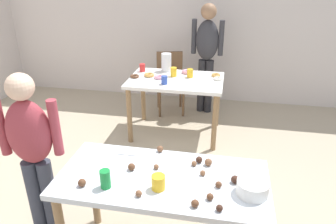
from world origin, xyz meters
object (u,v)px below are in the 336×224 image
object	(u,v)px
dining_table_near	(163,189)
dining_table_far	(176,87)
person_adult_far	(207,50)
mixing_bowl	(253,188)
soda_can	(105,179)
person_girl_near	(32,148)
chair_far_table	(170,78)
pitcher_far	(166,62)

from	to	relation	value
dining_table_near	dining_table_far	bearing A→B (deg)	97.02
dining_table_far	person_adult_far	xyz separation A→B (m)	(0.30, 0.78, 0.29)
mixing_bowl	soda_can	size ratio (longest dim) A/B	1.61
soda_can	person_girl_near	bearing A→B (deg)	159.53
person_girl_near	person_adult_far	world-z (taller)	person_adult_far
chair_far_table	dining_table_near	bearing A→B (deg)	-80.55
dining_table_near	dining_table_far	size ratio (longest dim) A/B	1.21
chair_far_table	soda_can	xyz separation A→B (m)	(0.13, -2.88, 0.31)
person_girl_near	soda_can	bearing A→B (deg)	-20.47
dining_table_near	dining_table_far	distance (m)	1.98
mixing_bowl	pitcher_far	xyz separation A→B (m)	(-0.99, 2.33, 0.07)
chair_far_table	pitcher_far	distance (m)	0.58
dining_table_near	pitcher_far	bearing A→B (deg)	100.49
person_girl_near	mixing_bowl	distance (m)	1.55
mixing_bowl	soda_can	distance (m)	0.90
chair_far_table	dining_table_far	bearing A→B (deg)	-74.25
chair_far_table	mixing_bowl	distance (m)	2.97
dining_table_near	pitcher_far	world-z (taller)	pitcher_far
dining_table_near	soda_can	distance (m)	0.40
dining_table_near	pitcher_far	xyz separation A→B (m)	(-0.42, 2.26, 0.22)
dining_table_far	chair_far_table	bearing A→B (deg)	105.75
dining_table_near	person_adult_far	distance (m)	2.77
mixing_bowl	person_girl_near	bearing A→B (deg)	174.99
person_adult_far	pitcher_far	xyz separation A→B (m)	(-0.48, -0.49, -0.07)
dining_table_far	chair_far_table	xyz separation A→B (m)	(-0.21, 0.74, -0.15)
person_girl_near	soda_can	size ratio (longest dim) A/B	11.32
chair_far_table	person_adult_far	size ratio (longest dim) A/B	0.56
dining_table_far	chair_far_table	size ratio (longest dim) A/B	1.31
dining_table_far	soda_can	distance (m)	2.15
person_adult_far	pitcher_far	distance (m)	0.69
person_girl_near	soda_can	distance (m)	0.69
person_girl_near	soda_can	xyz separation A→B (m)	(0.65, -0.24, -0.01)
dining_table_near	person_adult_far	xyz separation A→B (m)	(0.06, 2.75, 0.29)
chair_far_table	person_girl_near	distance (m)	2.71
chair_far_table	pitcher_far	world-z (taller)	pitcher_far
dining_table_near	person_adult_far	world-z (taller)	person_adult_far
mixing_bowl	soda_can	world-z (taller)	soda_can
soda_can	pitcher_far	bearing A→B (deg)	92.21
dining_table_near	mixing_bowl	size ratio (longest dim) A/B	7.06
dining_table_far	soda_can	xyz separation A→B (m)	(-0.08, -2.14, 0.17)
chair_far_table	person_adult_far	xyz separation A→B (m)	(0.51, 0.04, 0.44)
person_adult_far	chair_far_table	bearing A→B (deg)	-174.99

